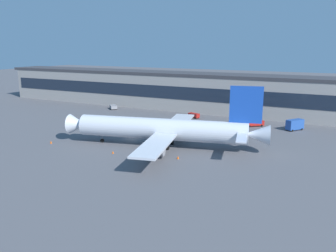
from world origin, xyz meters
TOP-DOWN VIEW (x-y plane):
  - ground_plane at (0.00, 0.00)m, footprint 600.00×600.00m
  - terminal_building at (0.00, 52.22)m, footprint 202.10×16.16m
  - airliner at (12.50, -2.95)m, footprint 55.77×47.67m
  - stair_truck at (41.95, 33.32)m, footprint 5.46×6.27m
  - follow_me_car at (4.74, 36.51)m, footprint 4.78×3.28m
  - pushback_tractor at (-33.76, 38.00)m, footprint 5.23×5.24m
  - baggage_tug at (25.60, 39.72)m, footprint 4.11×3.33m
  - belt_loader at (28.93, 32.98)m, footprint 6.24×5.58m
  - traffic_cone_0 at (20.13, -10.57)m, footprint 0.59×0.59m
  - traffic_cone_1 at (12.82, -9.24)m, footprint 0.52×0.52m
  - traffic_cone_2 at (-17.97, -14.41)m, footprint 0.57×0.57m
  - traffic_cone_3 at (3.29, -14.19)m, footprint 0.54×0.54m

SIDE VIEW (x-z plane):
  - ground_plane at x=0.00m, z-range 0.00..0.00m
  - traffic_cone_1 at x=12.82m, z-range 0.00..0.65m
  - traffic_cone_3 at x=3.29m, z-range 0.00..0.67m
  - traffic_cone_2 at x=-17.97m, z-range 0.00..0.71m
  - traffic_cone_0 at x=20.13m, z-range 0.00..0.74m
  - pushback_tractor at x=-33.76m, z-range 0.17..1.92m
  - baggage_tug at x=25.60m, z-range 0.16..2.01m
  - follow_me_car at x=4.74m, z-range 0.17..2.02m
  - belt_loader at x=28.93m, z-range 0.18..2.13m
  - stair_truck at x=41.95m, z-range 0.20..3.75m
  - airliner at x=12.50m, z-range -3.69..13.59m
  - terminal_building at x=0.00m, z-range 0.02..15.88m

